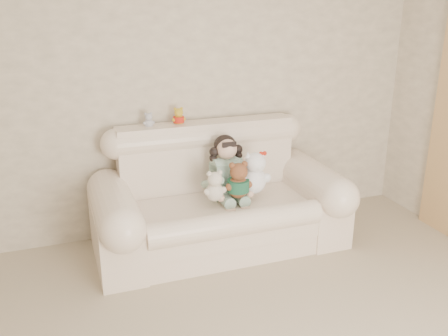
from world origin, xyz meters
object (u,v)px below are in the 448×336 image
sofa (220,191)px  cream_teddy (215,183)px  seated_child (226,166)px  brown_teddy (238,176)px  white_cat (255,168)px

sofa → cream_teddy: (-0.10, -0.15, 0.13)m
seated_child → brown_teddy: 0.23m
white_cat → cream_teddy: size_ratio=1.44×
sofa → brown_teddy: 0.24m
brown_teddy → white_cat: bearing=21.8°
seated_child → white_cat: seated_child is taller
white_cat → brown_teddy: bearing=172.4°
brown_teddy → white_cat: (0.17, 0.05, 0.03)m
cream_teddy → seated_child: bearing=55.3°
seated_child → sofa: bearing=-146.7°
seated_child → white_cat: size_ratio=1.29×
sofa → seated_child: (0.09, 0.08, 0.18)m
seated_child → brown_teddy: bearing=-94.6°
sofa → white_cat: sofa is taller
brown_teddy → sofa: bearing=131.0°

